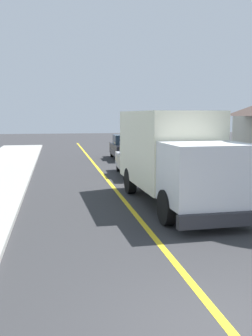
% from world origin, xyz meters
% --- Properties ---
extents(ground_plane, '(120.00, 120.00, 0.00)m').
position_xyz_m(ground_plane, '(0.00, 0.00, 0.00)').
color(ground_plane, '#303033').
extents(centre_line_yellow, '(0.16, 56.00, 0.01)m').
position_xyz_m(centre_line_yellow, '(0.00, 10.00, 0.00)').
color(centre_line_yellow, gold).
rests_on(centre_line_yellow, ground).
extents(box_truck, '(2.66, 7.26, 3.20)m').
position_xyz_m(box_truck, '(1.59, 8.17, 1.77)').
color(box_truck, '#F2EDCC').
rests_on(box_truck, ground).
extents(parked_car_near, '(1.99, 4.47, 1.67)m').
position_xyz_m(parked_car_near, '(1.72, 14.67, 0.79)').
color(parked_car_near, '#B7B7BC').
rests_on(parked_car_near, ground).
extents(parked_car_mid, '(1.95, 4.46, 1.67)m').
position_xyz_m(parked_car_mid, '(2.43, 21.96, 0.79)').
color(parked_car_mid, black).
rests_on(parked_car_mid, ground).
extents(stop_sign, '(0.80, 0.10, 2.65)m').
position_xyz_m(stop_sign, '(4.34, 11.16, 1.86)').
color(stop_sign, gray).
rests_on(stop_sign, ground).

